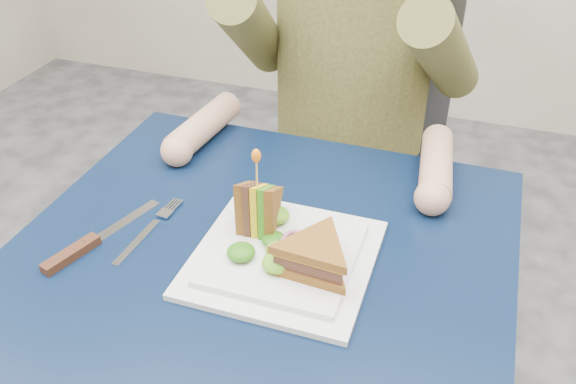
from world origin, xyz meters
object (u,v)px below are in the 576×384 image
(plate, at_px, (284,257))
(sandwich_upright, at_px, (258,208))
(sandwich_flat, at_px, (315,256))
(fork, at_px, (147,231))
(chair, at_px, (355,145))
(knife, at_px, (82,247))
(table, at_px, (256,298))
(diner, at_px, (354,15))

(plate, xyz_separation_m, sandwich_upright, (-0.06, 0.04, 0.05))
(sandwich_flat, xyz_separation_m, fork, (-0.28, 0.02, -0.04))
(chair, xyz_separation_m, knife, (-0.25, -0.76, 0.20))
(plate, relative_size, knife, 1.20)
(table, distance_m, sandwich_flat, 0.16)
(chair, distance_m, plate, 0.71)
(table, bearing_deg, chair, 90.00)
(table, xyz_separation_m, fork, (-0.18, 0.00, 0.08))
(fork, distance_m, knife, 0.10)
(sandwich_flat, bearing_deg, diner, 99.34)
(chair, height_order, fork, chair)
(diner, relative_size, fork, 4.15)
(table, bearing_deg, sandwich_upright, 103.42)
(diner, bearing_deg, knife, -111.41)
(diner, bearing_deg, chair, 90.00)
(plate, bearing_deg, chair, 93.62)
(sandwich_flat, bearing_deg, table, 171.27)
(fork, height_order, knife, knife)
(table, height_order, sandwich_flat, sandwich_flat)
(fork, bearing_deg, sandwich_upright, 16.64)
(table, height_order, chair, chair)
(chair, bearing_deg, sandwich_flat, -82.12)
(plate, distance_m, fork, 0.23)
(sandwich_upright, xyz_separation_m, knife, (-0.24, -0.12, -0.05))
(knife, bearing_deg, sandwich_flat, 8.04)
(knife, bearing_deg, table, 14.33)
(sandwich_flat, xyz_separation_m, knife, (-0.35, -0.05, -0.04))
(sandwich_flat, height_order, fork, sandwich_flat)
(chair, bearing_deg, diner, -90.00)
(table, relative_size, sandwich_flat, 5.30)
(fork, bearing_deg, diner, 72.51)
(plate, bearing_deg, sandwich_upright, 141.39)
(chair, distance_m, knife, 0.82)
(diner, bearing_deg, fork, -107.49)
(table, bearing_deg, sandwich_flat, -8.73)
(chair, bearing_deg, knife, -108.48)
(plate, xyz_separation_m, sandwich_flat, (0.05, -0.03, 0.04))
(table, height_order, fork, fork)
(fork, bearing_deg, chair, 75.22)
(sandwich_upright, relative_size, knife, 0.61)
(chair, bearing_deg, plate, -86.38)
(sandwich_upright, relative_size, fork, 0.74)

